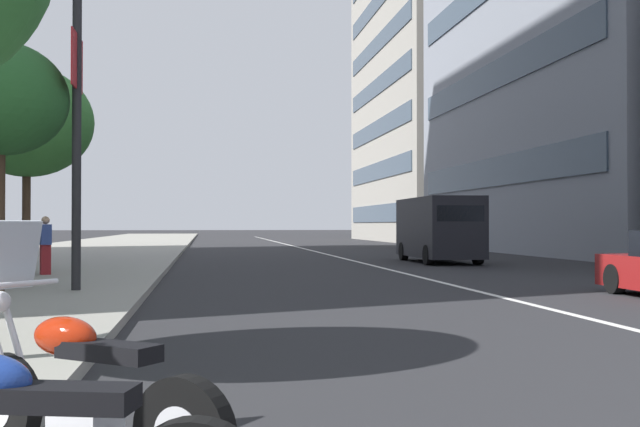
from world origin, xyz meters
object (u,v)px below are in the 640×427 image
delivery_van_ahead (439,228)px  street_lamp_with_banners (94,42)px  motorcycle_second_in_row (81,395)px  street_tree_far_plaza (0,100)px  pedestrian_on_plaza (45,245)px  street_tree_mid_sidewalk (27,122)px

delivery_van_ahead → street_lamp_with_banners: size_ratio=0.67×
motorcycle_second_in_row → street_lamp_with_banners: 12.07m
delivery_van_ahead → street_tree_far_plaza: (-12.61, 12.75, 2.56)m
street_tree_far_plaza → pedestrian_on_plaza: (5.07, 0.13, -2.98)m
motorcycle_second_in_row → delivery_van_ahead: 25.48m
street_lamp_with_banners → street_tree_far_plaza: (-0.03, 1.77, -1.20)m
street_tree_far_plaza → street_tree_mid_sidewalk: 5.99m
motorcycle_second_in_row → pedestrian_on_plaza: size_ratio=1.15×
motorcycle_second_in_row → street_tree_far_plaza: street_tree_far_plaza is taller
motorcycle_second_in_row → delivery_van_ahead: (23.62, -9.50, 0.88)m
street_lamp_with_banners → pedestrian_on_plaza: street_lamp_with_banners is taller
street_tree_far_plaza → delivery_van_ahead: bearing=-45.3°
delivery_van_ahead → street_lamp_with_banners: street_lamp_with_banners is taller
delivery_van_ahead → pedestrian_on_plaza: 14.94m
street_tree_mid_sidewalk → street_tree_far_plaza: bearing=-172.3°
street_tree_far_plaza → pedestrian_on_plaza: bearing=1.5°
street_tree_far_plaza → pedestrian_on_plaza: size_ratio=3.23×
street_lamp_with_banners → street_tree_mid_sidewalk: street_lamp_with_banners is taller
street_tree_far_plaza → pedestrian_on_plaza: 5.88m
street_tree_far_plaza → street_tree_mid_sidewalk: (5.93, 0.80, 0.33)m
street_tree_mid_sidewalk → pedestrian_on_plaza: size_ratio=3.69×
motorcycle_second_in_row → delivery_van_ahead: size_ratio=0.31×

